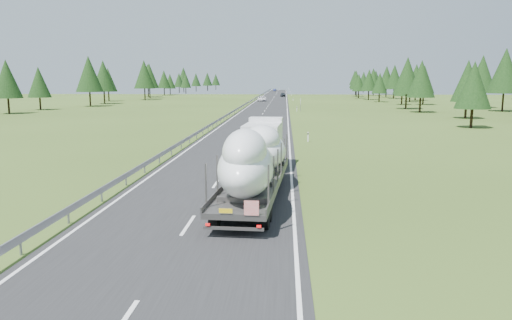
# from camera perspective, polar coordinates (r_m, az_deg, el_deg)

# --- Properties ---
(ground) EXTENTS (400.00, 400.00, 0.00)m
(ground) POSITION_cam_1_polar(r_m,az_deg,el_deg) (21.97, -7.77, -7.43)
(ground) COLOR #344A18
(ground) RESTS_ON ground
(road_surface) EXTENTS (10.00, 400.00, 0.02)m
(road_surface) POSITION_cam_1_polar(r_m,az_deg,el_deg) (120.88, 1.38, 6.18)
(road_surface) COLOR black
(road_surface) RESTS_ON ground
(guardrail) EXTENTS (0.10, 400.00, 0.76)m
(guardrail) POSITION_cam_1_polar(r_m,az_deg,el_deg) (121.09, -1.15, 6.47)
(guardrail) COLOR slate
(guardrail) RESTS_ON ground
(marker_posts) EXTENTS (0.13, 350.08, 1.00)m
(marker_posts) POSITION_cam_1_polar(r_m,az_deg,el_deg) (175.76, 4.14, 7.26)
(marker_posts) COLOR silver
(marker_posts) RESTS_ON ground
(highway_sign) EXTENTS (0.08, 0.90, 2.60)m
(highway_sign) POSITION_cam_1_polar(r_m,az_deg,el_deg) (100.80, 5.10, 6.59)
(highway_sign) COLOR slate
(highway_sign) RESTS_ON ground
(tree_line_right) EXTENTS (27.86, 328.03, 12.51)m
(tree_line_right) POSITION_cam_1_polar(r_m,az_deg,el_deg) (137.21, 19.07, 8.93)
(tree_line_right) COLOR black
(tree_line_right) RESTS_ON ground
(tree_line_left) EXTENTS (14.60, 328.45, 12.63)m
(tree_line_left) POSITION_cam_1_polar(r_m,az_deg,el_deg) (153.54, -15.13, 9.15)
(tree_line_left) COLOR black
(tree_line_left) RESTS_ON ground
(boat_truck) EXTENTS (3.53, 18.91, 4.12)m
(boat_truck) POSITION_cam_1_polar(r_m,az_deg,el_deg) (27.78, 0.10, 0.70)
(boat_truck) COLOR silver
(boat_truck) RESTS_ON ground
(distant_van) EXTENTS (2.66, 5.48, 1.50)m
(distant_van) POSITION_cam_1_polar(r_m,az_deg,el_deg) (149.20, 0.68, 7.03)
(distant_van) COLOR white
(distant_van) RESTS_ON ground
(distant_car_dark) EXTENTS (2.06, 4.63, 1.55)m
(distant_car_dark) POSITION_cam_1_polar(r_m,az_deg,el_deg) (189.46, 3.09, 7.47)
(distant_car_dark) COLOR black
(distant_car_dark) RESTS_ON ground
(distant_car_blue) EXTENTS (1.75, 4.21, 1.35)m
(distant_car_blue) POSITION_cam_1_polar(r_m,az_deg,el_deg) (282.91, 2.15, 8.01)
(distant_car_blue) COLOR #1C244F
(distant_car_blue) RESTS_ON ground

